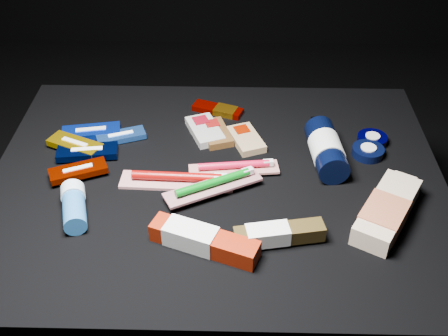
{
  "coord_description": "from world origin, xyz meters",
  "views": [
    {
      "loc": [
        0.04,
        -0.94,
        1.16
      ],
      "look_at": [
        0.01,
        0.01,
        0.42
      ],
      "focal_mm": 45.0,
      "sensor_mm": 36.0,
      "label": 1
    }
  ],
  "objects_px": {
    "deodorant_stick": "(74,206)",
    "bodywash_bottle": "(386,212)",
    "lotion_bottle": "(326,149)",
    "toothpaste_carton_red": "(199,239)"
  },
  "relations": [
    {
      "from": "toothpaste_carton_red",
      "to": "bodywash_bottle",
      "type": "bearing_deg",
      "value": 33.69
    },
    {
      "from": "lotion_bottle",
      "to": "deodorant_stick",
      "type": "distance_m",
      "value": 0.55
    },
    {
      "from": "deodorant_stick",
      "to": "lotion_bottle",
      "type": "bearing_deg",
      "value": 4.06
    },
    {
      "from": "bodywash_bottle",
      "to": "deodorant_stick",
      "type": "height_order",
      "value": "deodorant_stick"
    },
    {
      "from": "lotion_bottle",
      "to": "deodorant_stick",
      "type": "bearing_deg",
      "value": -165.31
    },
    {
      "from": "toothpaste_carton_red",
      "to": "lotion_bottle",
      "type": "bearing_deg",
      "value": 66.69
    },
    {
      "from": "deodorant_stick",
      "to": "bodywash_bottle",
      "type": "bearing_deg",
      "value": -16.03
    },
    {
      "from": "bodywash_bottle",
      "to": "deodorant_stick",
      "type": "relative_size",
      "value": 1.76
    },
    {
      "from": "lotion_bottle",
      "to": "toothpaste_carton_red",
      "type": "bearing_deg",
      "value": -139.84
    },
    {
      "from": "bodywash_bottle",
      "to": "toothpaste_carton_red",
      "type": "distance_m",
      "value": 0.37
    }
  ]
}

